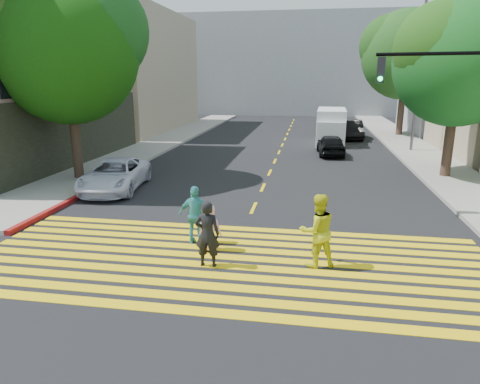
% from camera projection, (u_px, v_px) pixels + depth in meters
% --- Properties ---
extents(ground, '(120.00, 120.00, 0.00)m').
position_uv_depth(ground, '(219.00, 285.00, 9.77)').
color(ground, black).
extents(sidewalk_left, '(3.00, 40.00, 0.15)m').
position_uv_depth(sidewalk_left, '(170.00, 139.00, 32.05)').
color(sidewalk_left, gray).
rests_on(sidewalk_left, ground).
extents(sidewalk_right, '(3.00, 60.00, 0.15)m').
position_uv_depth(sidewalk_right, '(435.00, 165.00, 22.69)').
color(sidewalk_right, gray).
rests_on(sidewalk_right, ground).
extents(curb_red, '(0.20, 8.00, 0.16)m').
position_uv_depth(curb_red, '(77.00, 197.00, 16.55)').
color(curb_red, maroon).
rests_on(curb_red, ground).
extents(crosswalk, '(13.40, 5.30, 0.01)m').
position_uv_depth(crosswalk, '(229.00, 262.00, 10.98)').
color(crosswalk, yellow).
rests_on(crosswalk, ground).
extents(lane_line, '(0.12, 34.40, 0.01)m').
position_uv_depth(lane_line, '(284.00, 142.00, 31.20)').
color(lane_line, yellow).
rests_on(lane_line, ground).
extents(building_left_tan, '(12.00, 16.00, 10.00)m').
position_uv_depth(building_left_tan, '(108.00, 72.00, 37.66)').
color(building_left_tan, tan).
rests_on(building_left_tan, ground).
extents(building_right_grey, '(10.00, 10.00, 10.00)m').
position_uv_depth(building_right_grey, '(477.00, 72.00, 34.66)').
color(building_right_grey, gray).
rests_on(building_right_grey, ground).
extents(backdrop_block, '(30.00, 8.00, 12.00)m').
position_uv_depth(backdrop_block, '(298.00, 65.00, 53.92)').
color(backdrop_block, gray).
rests_on(backdrop_block, ground).
extents(tree_left, '(7.83, 7.74, 8.79)m').
position_uv_depth(tree_left, '(68.00, 44.00, 18.15)').
color(tree_left, '#36211A').
rests_on(tree_left, ground).
extents(tree_right_near, '(6.70, 6.45, 8.16)m').
position_uv_depth(tree_right_near, '(461.00, 55.00, 18.55)').
color(tree_right_near, black).
rests_on(tree_right_near, ground).
extents(tree_right_far, '(8.66, 8.32, 9.72)m').
position_uv_depth(tree_right_far, '(408.00, 50.00, 32.34)').
color(tree_right_far, black).
rests_on(tree_right_far, ground).
extents(pedestrian_man, '(0.64, 0.44, 1.70)m').
position_uv_depth(pedestrian_man, '(207.00, 234.00, 10.54)').
color(pedestrian_man, black).
rests_on(pedestrian_man, ground).
extents(pedestrian_woman, '(1.11, 0.99, 1.87)m').
position_uv_depth(pedestrian_woman, '(317.00, 231.00, 10.51)').
color(pedestrian_woman, '#CDD219').
rests_on(pedestrian_woman, ground).
extents(pedestrian_child, '(0.65, 0.44, 1.29)m').
position_uv_depth(pedestrian_child, '(210.00, 228.00, 11.55)').
color(pedestrian_child, '#E5A1C1').
rests_on(pedestrian_child, ground).
extents(pedestrian_extra, '(1.00, 0.46, 1.67)m').
position_uv_depth(pedestrian_extra, '(196.00, 215.00, 12.03)').
color(pedestrian_extra, teal).
rests_on(pedestrian_extra, ground).
extents(white_sedan, '(2.67, 4.79, 1.27)m').
position_uv_depth(white_sedan, '(115.00, 175.00, 17.82)').
color(white_sedan, white).
rests_on(white_sedan, ground).
extents(dark_car_near, '(1.72, 3.81, 1.27)m').
position_uv_depth(dark_car_near, '(331.00, 145.00, 25.76)').
color(dark_car_near, black).
rests_on(dark_car_near, ground).
extents(silver_car, '(2.48, 4.69, 1.30)m').
position_uv_depth(silver_car, '(332.00, 123.00, 37.75)').
color(silver_car, '#B6B6B6').
rests_on(silver_car, ground).
extents(dark_car_parked, '(1.52, 4.29, 1.41)m').
position_uv_depth(dark_car_parked, '(352.00, 130.00, 32.59)').
color(dark_car_parked, black).
rests_on(dark_car_parked, ground).
extents(white_van, '(2.11, 5.16, 2.40)m').
position_uv_depth(white_van, '(331.00, 127.00, 30.14)').
color(white_van, white).
rests_on(white_van, ground).
extents(traffic_signal, '(3.82, 0.83, 5.65)m').
position_uv_depth(traffic_signal, '(465.00, 109.00, 12.98)').
color(traffic_signal, black).
rests_on(traffic_signal, ground).
extents(street_lamp, '(2.13, 0.24, 9.44)m').
position_uv_depth(street_lamp, '(416.00, 62.00, 25.53)').
color(street_lamp, '#504F5B').
rests_on(street_lamp, ground).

